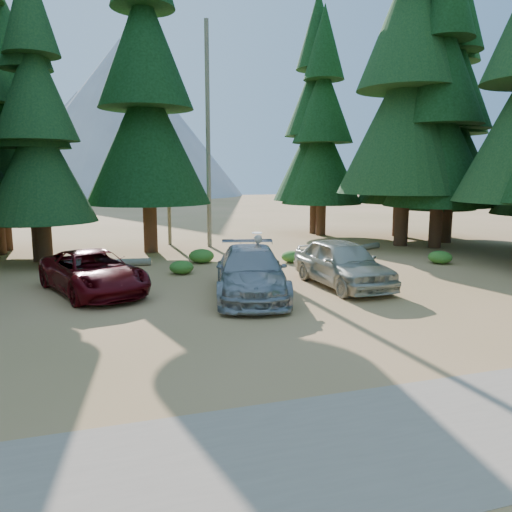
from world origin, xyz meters
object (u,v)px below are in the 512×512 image
Objects in this scene: red_pickup at (93,272)px; frisbee_player at (257,258)px; silver_minivan_right at (342,263)px; log_mid at (315,256)px; silver_minivan_center at (251,272)px; log_right at (352,249)px; log_left at (97,263)px.

frisbee_player is (5.54, -1.03, 0.38)m from red_pickup.
frisbee_player is at bearing -30.65° from red_pickup.
silver_minivan_right is at bearing -30.51° from red_pickup.
frisbee_player is 0.60× the size of log_mid.
silver_minivan_center is 3.19× the size of frisbee_player.
frisbee_player is at bearing -164.67° from log_right.
silver_minivan_right is at bearing -147.03° from log_right.
frisbee_player reaches higher than log_left.
silver_minivan_right is 1.08× the size of log_left.
log_mid is at bearing 2.67° from red_pickup.
log_left is at bearing 155.14° from log_right.
frisbee_player is at bearing 75.18° from silver_minivan_center.
silver_minivan_right reaches higher than red_pickup.
silver_minivan_right is 10.76m from log_left.
silver_minivan_right is (8.59, -1.57, 0.12)m from red_pickup.
red_pickup is at bearing 167.45° from silver_minivan_right.
silver_minivan_right is 2.85× the size of frisbee_player.
silver_minivan_center reaches higher than log_right.
log_left is (-8.49, 6.58, -0.69)m from silver_minivan_right.
red_pickup is 8.74m from silver_minivan_right.
red_pickup is 1.79× the size of log_mid.
log_left is at bearing -34.84° from frisbee_player.
log_mid is (4.59, 5.29, -0.98)m from frisbee_player.
log_mid is at bearing 73.03° from silver_minivan_right.
log_mid is (1.54, 5.83, -0.73)m from silver_minivan_right.
red_pickup is at bearing 176.47° from log_right.
red_pickup is 5.65m from frisbee_player.
silver_minivan_center is 8.60m from log_left.
log_left is at bearing 140.02° from silver_minivan_right.
log_mid is 0.61× the size of log_right.
silver_minivan_right is at bearing 20.95° from silver_minivan_center.
log_right is (4.10, 6.88, -0.70)m from silver_minivan_right.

